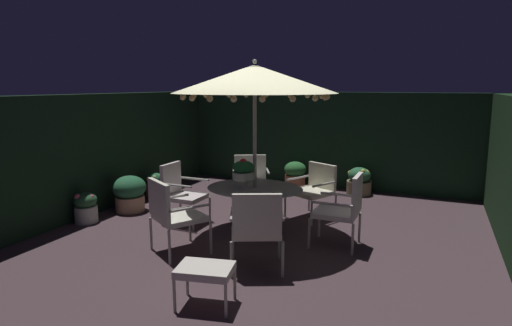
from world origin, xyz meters
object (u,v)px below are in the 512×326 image
patio_chair_northeast (251,178)px  potted_plant_left_far (155,185)px  patio_chair_east (180,190)px  potted_plant_back_left (130,193)px  potted_plant_left_near (86,207)px  patio_dining_table (255,196)px  ottoman_footrest (205,271)px  potted_plant_front_corner (359,181)px  patio_umbrella (255,79)px  centerpiece_planter (243,171)px  patio_chair_north (315,187)px  patio_chair_southwest (344,206)px  patio_chair_southeast (172,211)px  patio_chair_south (257,225)px  potted_plant_right_near (295,175)px

patio_chair_northeast → potted_plant_left_far: patio_chair_northeast is taller
patio_chair_east → potted_plant_back_left: bearing=171.2°
potted_plant_left_far → potted_plant_left_near: 1.75m
patio_dining_table → ottoman_footrest: 2.21m
patio_chair_northeast → ottoman_footrest: (0.99, -3.36, -0.21)m
potted_plant_left_far → potted_plant_back_left: bearing=-81.3°
patio_chair_east → potted_plant_front_corner: bearing=51.4°
patio_chair_east → potted_plant_front_corner: 3.86m
potted_plant_back_left → ottoman_footrest: bearing=-38.9°
patio_dining_table → patio_umbrella: (0.00, -0.00, 1.73)m
potted_plant_front_corner → patio_chair_northeast: bearing=-132.1°
centerpiece_planter → ottoman_footrest: size_ratio=0.70×
patio_chair_north → patio_chair_southwest: (0.74, -1.19, 0.06)m
patio_chair_southeast → patio_chair_south: patio_chair_southeast is taller
centerpiece_planter → patio_chair_southeast: bearing=-118.7°
patio_chair_southwest → patio_chair_east: bearing=179.6°
centerpiece_planter → potted_plant_back_left: centerpiece_planter is taller
patio_chair_southeast → patio_umbrella: bearing=58.3°
ottoman_footrest → potted_plant_right_near: bearing=97.9°
patio_chair_southeast → ottoman_footrest: patio_chair_southeast is taller
patio_chair_east → potted_plant_left_far: (-1.35, 1.13, -0.30)m
patio_chair_east → patio_chair_south: patio_chair_south is taller
patio_chair_southeast → potted_plant_back_left: (-1.84, 1.35, -0.26)m
potted_plant_front_corner → potted_plant_left_far: 4.19m
centerpiece_planter → patio_chair_southeast: centerpiece_planter is taller
potted_plant_back_left → potted_plant_right_near: bearing=51.5°
potted_plant_front_corner → potted_plant_back_left: 4.58m
centerpiece_planter → potted_plant_front_corner: bearing=69.2°
patio_chair_east → potted_plant_front_corner: size_ratio=1.73×
potted_plant_left_far → patio_umbrella: bearing=-23.0°
potted_plant_right_near → patio_chair_north: bearing=-62.6°
patio_chair_northeast → potted_plant_left_near: bearing=-140.7°
ottoman_footrest → potted_plant_left_far: potted_plant_left_far is taller
potted_plant_right_near → potted_plant_left_near: 4.36m
patio_chair_north → potted_plant_front_corner: patio_chair_north is taller
patio_chair_southeast → potted_plant_right_near: (0.38, 4.14, -0.29)m
patio_chair_north → potted_plant_left_near: (-3.40, -1.79, -0.27)m
patio_dining_table → potted_plant_left_near: (-2.79, -0.60, -0.33)m
patio_chair_north → patio_chair_southeast: size_ratio=0.89×
ottoman_footrest → potted_plant_front_corner: bearing=82.7°
patio_chair_east → potted_plant_back_left: (-1.21, 0.19, -0.21)m
patio_chair_southeast → ottoman_footrest: bearing=-43.2°
patio_dining_table → potted_plant_front_corner: bearing=70.8°
patio_chair_north → patio_chair_east: bearing=-148.9°
patio_chair_east → patio_umbrella: bearing=-0.7°
patio_chair_northeast → potted_plant_right_near: patio_chair_northeast is taller
potted_plant_front_corner → potted_plant_right_near: 1.38m
patio_chair_north → patio_chair_northeast: size_ratio=0.93×
patio_chair_north → ottoman_footrest: bearing=-93.7°
patio_dining_table → patio_chair_east: (-1.34, 0.02, -0.04)m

